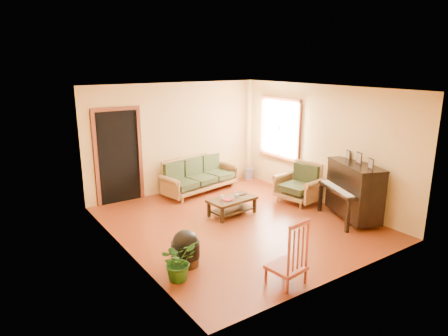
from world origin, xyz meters
TOP-DOWN VIEW (x-y plane):
  - floor at (0.00, 0.00)m, footprint 5.00×5.00m
  - doorway at (-1.45, 2.48)m, footprint 1.08×0.16m
  - window at (2.21, 1.30)m, footprint 0.12×1.36m
  - sofa at (0.40, 2.08)m, footprint 2.09×1.19m
  - coffee_table at (0.16, 0.42)m, footprint 1.03×0.63m
  - armchair at (1.81, 0.20)m, footprint 0.98×1.02m
  - piano at (2.00, -1.14)m, footprint 1.19×1.50m
  - footstool at (-1.66, -0.89)m, footprint 0.58×0.58m
  - red_chair at (-0.73, -2.16)m, footprint 0.52×0.56m
  - leaning_frame at (1.54, 2.39)m, footprint 0.46×0.22m
  - ceramic_crock at (2.05, 2.29)m, footprint 0.25×0.25m
  - potted_plant at (-1.95, -1.22)m, footprint 0.62×0.57m
  - book at (-0.07, 0.36)m, footprint 0.21×0.24m
  - candle at (-0.07, 0.45)m, footprint 0.07×0.07m
  - glass_jar at (0.29, 0.44)m, footprint 0.11×0.11m
  - remote at (0.47, 0.45)m, footprint 0.17×0.06m

SIDE VIEW (x-z plane):
  - floor at x=0.00m, z-range 0.00..0.00m
  - ceramic_crock at x=2.05m, z-range 0.00..0.28m
  - coffee_table at x=0.16m, z-range 0.00..0.36m
  - footstool at x=-1.66m, z-range 0.00..0.43m
  - potted_plant at x=-1.95m, z-range 0.00..0.59m
  - leaning_frame at x=1.54m, z-range 0.00..0.60m
  - remote at x=0.47m, z-range 0.36..0.37m
  - book at x=-0.07m, z-range 0.36..0.38m
  - glass_jar at x=0.29m, z-range 0.36..0.41m
  - candle at x=-0.07m, z-range 0.36..0.46m
  - sofa at x=0.40m, z-range 0.00..0.84m
  - armchair at x=1.81m, z-range 0.00..0.89m
  - red_chair at x=-0.73m, z-range 0.00..0.99m
  - piano at x=2.00m, z-range 0.00..1.15m
  - doorway at x=-1.45m, z-range 0.00..2.05m
  - window at x=2.21m, z-range 0.77..2.23m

